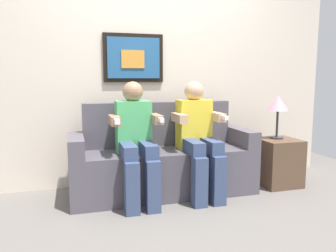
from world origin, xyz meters
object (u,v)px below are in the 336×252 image
Objects in this scene: couch at (163,162)px; person_on_left at (136,137)px; side_table_right at (278,162)px; table_lamp at (278,105)px; person_on_right at (198,134)px.

person_on_left is (-0.30, -0.17, 0.29)m from couch.
side_table_right is at bearing 2.27° from person_on_left.
side_table_right is 0.61m from table_lamp.
person_on_left is at bearing -151.15° from couch.
couch is at bearing 151.25° from person_on_right.
side_table_right is (1.55, 0.06, -0.36)m from person_on_left.
person_on_left reaches higher than side_table_right.
couch is 0.45m from person_on_left.
person_on_right is 2.41× the size of table_lamp.
table_lamp reaches higher than couch.
side_table_right is (0.95, 0.06, -0.36)m from person_on_right.
side_table_right is (1.25, -0.11, -0.06)m from couch.
person_on_left reaches higher than couch.
couch reaches higher than side_table_right.
person_on_left is at bearing -177.73° from side_table_right.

